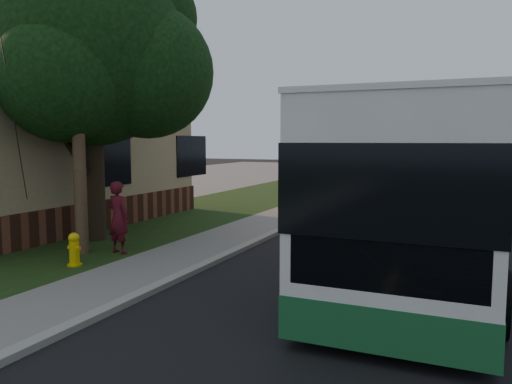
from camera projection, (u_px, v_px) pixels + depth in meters
ground at (175, 282)px, 9.99m from camera, size 120.00×120.00×0.00m
road at (428, 221)px, 17.49m from camera, size 8.00×80.00×0.01m
curb at (318, 213)px, 19.09m from camera, size 0.25×80.00×0.12m
sidewalk at (294, 212)px, 19.49m from camera, size 2.00×80.00×0.08m
grass_verge at (215, 207)px, 20.89m from camera, size 5.00×80.00×0.07m
building_lot at (38, 197)px, 24.89m from camera, size 15.00×80.00×0.04m
fire_hydrant at (74, 249)px, 10.98m from camera, size 0.32×0.32×0.74m
utility_pole at (75, 63)px, 11.73m from camera, size 2.86×3.21×9.07m
leafy_tree at (95, 54)px, 13.53m from camera, size 6.30×6.00×7.80m
bare_tree_near at (300, 152)px, 27.55m from camera, size 1.38×1.21×4.31m
bare_tree_far at (356, 151)px, 38.29m from camera, size 1.38×1.21×4.03m
traffic_signal at (410, 136)px, 40.42m from camera, size 0.18×0.22×5.50m
transit_bus at (430, 181)px, 11.84m from camera, size 2.99×12.96×3.50m
skateboarder at (118, 217)px, 12.16m from camera, size 0.70×0.52×1.77m
dumpster at (117, 192)px, 19.85m from camera, size 1.72×1.41×1.45m
distant_car at (426, 169)px, 35.40m from camera, size 2.15×4.81×1.61m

